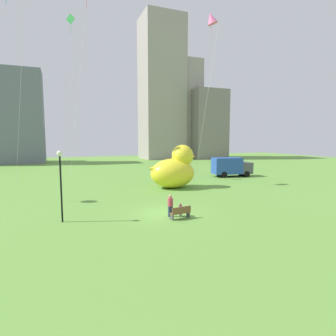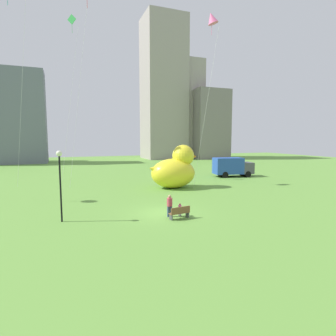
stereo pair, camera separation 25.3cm
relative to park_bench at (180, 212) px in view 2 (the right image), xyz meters
name	(u,v)px [view 2 (the right image)]	position (x,y,z in m)	size (l,w,h in m)	color
ground_plane	(164,213)	(-0.57, 1.83, -0.47)	(140.00, 140.00, 0.00)	#61963C
park_bench	(180,212)	(0.00, 0.00, 0.00)	(1.60, 0.67, 0.90)	brown
person_adult	(170,205)	(-0.48, 0.78, 0.43)	(0.40, 0.40, 1.63)	#38476B
person_child	(180,209)	(0.29, 0.67, 0.06)	(0.24, 0.24, 0.97)	silver
giant_inflatable_duck	(175,170)	(4.39, 11.62, 1.66)	(6.04, 3.88, 5.01)	yellow
lamppost	(60,172)	(-7.91, 2.30, 3.00)	(0.40, 0.40, 4.93)	black
box_truck	(232,167)	(15.98, 17.17, 0.97)	(6.14, 3.25, 2.85)	#264CA5
city_skyline	(116,105)	(5.96, 56.41, 14.16)	(75.59, 17.94, 38.88)	slate
kite_teal	(9,5)	(-12.42, 17.14, 19.35)	(2.14, 2.36, 22.04)	silver
kite_green	(71,32)	(-6.05, 21.39, 18.88)	(2.86, 2.38, 21.50)	silver
kite_pink	(212,19)	(7.42, 8.94, 17.73)	(2.75, 2.23, 18.95)	silver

